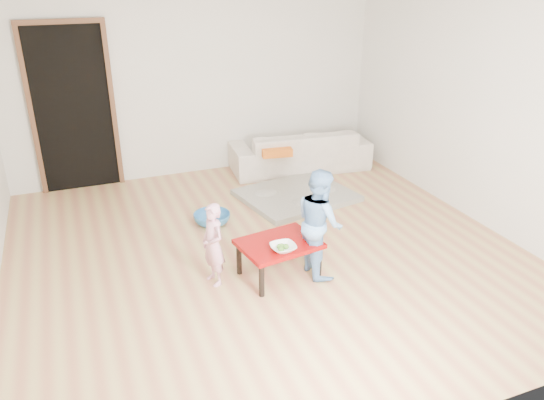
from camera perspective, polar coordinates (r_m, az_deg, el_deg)
floor at (r=5.46m, az=-0.78°, el=-5.44°), size 5.00×5.00×0.01m
back_wall at (r=7.28m, az=-8.07°, el=12.83°), size 5.00×0.02×2.60m
right_wall at (r=6.26m, az=21.38°, el=9.61°), size 0.02×5.00×2.60m
doorway at (r=7.12m, az=-20.61°, el=9.02°), size 1.02×0.08×2.11m
sofa at (r=7.55m, az=3.00°, el=5.43°), size 2.00×0.95×0.56m
cushion at (r=7.08m, az=0.36°, el=5.40°), size 0.45×0.41×0.11m
red_table at (r=4.96m, az=0.74°, el=-6.33°), size 0.78×0.63×0.36m
bowl at (r=4.72m, az=1.21°, el=-5.15°), size 0.23×0.23×0.06m
broccoli at (r=4.72m, az=1.21°, el=-5.15°), size 0.12×0.12×0.06m
child_pink at (r=4.78m, az=-6.35°, el=-4.80°), size 0.25×0.32×0.78m
child_blue at (r=4.90m, az=5.14°, el=-2.39°), size 0.40×0.51×1.03m
basin at (r=6.00m, az=-6.47°, el=-2.02°), size 0.41×0.41×0.13m
blanket at (r=6.65m, az=2.64°, el=0.51°), size 1.47×1.30×0.06m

